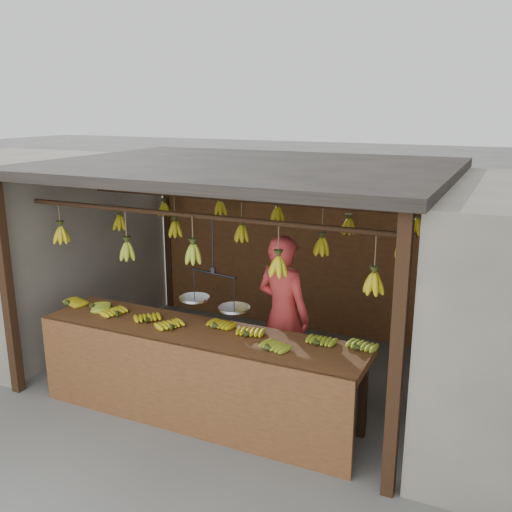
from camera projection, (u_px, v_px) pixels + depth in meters
The scene contains 8 objects.
ground at pixel (245, 369), 6.68m from camera, with size 80.00×80.00×0.00m, color #5B5B57.
stall at pixel (257, 198), 6.46m from camera, with size 4.30×3.30×2.40m.
neighbor_left at pixel (10, 243), 7.85m from camera, with size 3.00×3.00×2.30m, color slate.
counter at pixel (193, 354), 5.40m from camera, with size 3.38×0.75×0.96m.
hanging_bananas at pixel (244, 234), 6.27m from camera, with size 3.62×2.24×0.40m.
balance_scale at pixel (214, 299), 5.42m from camera, with size 0.77×0.38×0.85m.
vendor at pixel (283, 315), 5.97m from camera, with size 0.63×0.41×1.72m, color #BF3333.
bag_bundles at pixel (440, 279), 6.81m from camera, with size 0.08×0.26×1.24m.
Camera 1 is at (2.70, -5.48, 3.00)m, focal length 40.00 mm.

